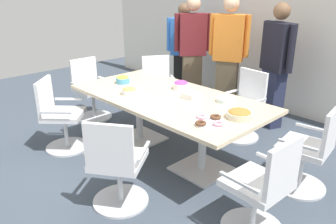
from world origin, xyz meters
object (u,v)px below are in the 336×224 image
(office_chair_6, at_px, (158,89))
(plate_stack, at_px, (226,100))
(donut_platter, at_px, (209,121))
(office_chair_2, at_px, (117,168))
(person_standing_0, at_px, (184,51))
(snack_bowl_cookies, at_px, (129,91))
(napkin_pile, at_px, (191,95))
(office_chair_3, at_px, (262,192))
(person_standing_2, at_px, (228,55))
(person_standing_3, at_px, (276,65))
(conference_table, at_px, (168,106))
(office_chair_0, at_px, (91,92))
(snack_bowl_candy_mix, at_px, (181,85))
(snack_bowl_chips_yellow, at_px, (123,79))
(office_chair_5, at_px, (243,108))
(office_chair_1, at_px, (60,118))
(snack_bowl_pretzels, at_px, (239,114))
(person_standing_1, at_px, (192,50))
(office_chair_4, at_px, (309,153))

(office_chair_6, xyz_separation_m, plate_stack, (1.69, -0.50, 0.37))
(office_chair_6, height_order, donut_platter, office_chair_6)
(office_chair_2, relative_size, person_standing_0, 0.55)
(snack_bowl_cookies, distance_m, napkin_pile, 0.75)
(office_chair_3, height_order, plate_stack, office_chair_3)
(person_standing_2, distance_m, person_standing_3, 0.76)
(conference_table, height_order, office_chair_0, office_chair_0)
(snack_bowl_candy_mix, bearing_deg, person_standing_2, 101.31)
(person_standing_3, height_order, snack_bowl_chips_yellow, person_standing_3)
(office_chair_2, distance_m, person_standing_0, 3.34)
(snack_bowl_chips_yellow, bearing_deg, person_standing_2, 74.79)
(person_standing_2, xyz_separation_m, person_standing_3, (0.76, 0.08, -0.04))
(person_standing_2, distance_m, snack_bowl_chips_yellow, 1.74)
(person_standing_3, xyz_separation_m, donut_platter, (0.44, -1.98, -0.15))
(person_standing_3, xyz_separation_m, snack_bowl_candy_mix, (-0.50, -1.39, -0.11))
(conference_table, distance_m, office_chair_6, 1.40)
(office_chair_5, bearing_deg, office_chair_1, 60.73)
(office_chair_0, distance_m, office_chair_3, 3.28)
(office_chair_1, height_order, snack_bowl_candy_mix, office_chair_1)
(person_standing_2, height_order, snack_bowl_pretzels, person_standing_2)
(office_chair_2, xyz_separation_m, office_chair_5, (-0.09, 2.14, 0.00))
(donut_platter, bearing_deg, napkin_pile, 145.29)
(office_chair_6, height_order, snack_bowl_pretzels, office_chair_6)
(office_chair_5, height_order, office_chair_6, same)
(office_chair_5, distance_m, person_standing_2, 1.04)
(conference_table, height_order, snack_bowl_chips_yellow, snack_bowl_chips_yellow)
(conference_table, relative_size, person_standing_1, 1.34)
(snack_bowl_pretzels, distance_m, snack_bowl_chips_yellow, 1.78)
(office_chair_4, bearing_deg, office_chair_5, 55.59)
(office_chair_3, xyz_separation_m, person_standing_0, (-2.93, 2.15, 0.46))
(office_chair_5, xyz_separation_m, snack_bowl_pretzels, (0.63, -1.05, 0.39))
(conference_table, distance_m, snack_bowl_candy_mix, 0.37)
(office_chair_2, xyz_separation_m, office_chair_3, (1.13, 0.62, 0.00))
(snack_bowl_candy_mix, bearing_deg, snack_bowl_cookies, -115.91)
(napkin_pile, bearing_deg, office_chair_1, -141.38)
(office_chair_3, distance_m, snack_bowl_cookies, 1.98)
(person_standing_1, distance_m, person_standing_3, 1.48)
(office_chair_3, distance_m, office_chair_4, 0.92)
(office_chair_0, height_order, office_chair_3, same)
(office_chair_6, bearing_deg, office_chair_2, 69.18)
(office_chair_0, distance_m, office_chair_2, 2.37)
(office_chair_2, bearing_deg, office_chair_6, 93.92)
(person_standing_0, relative_size, donut_platter, 5.05)
(plate_stack, bearing_deg, snack_bowl_chips_yellow, -164.56)
(office_chair_3, distance_m, person_standing_2, 2.86)
(office_chair_1, height_order, person_standing_1, person_standing_1)
(person_standing_2, relative_size, person_standing_3, 1.04)
(snack_bowl_cookies, relative_size, donut_platter, 0.57)
(conference_table, xyz_separation_m, plate_stack, (0.59, 0.34, 0.15))
(office_chair_0, distance_m, snack_bowl_candy_mix, 1.69)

